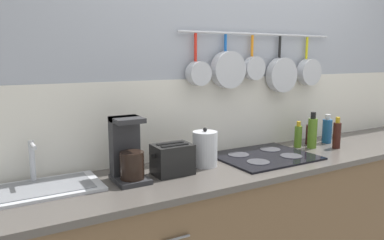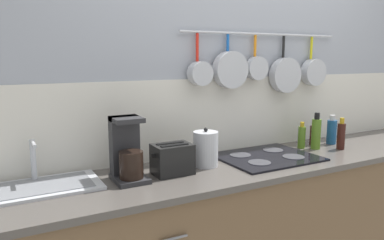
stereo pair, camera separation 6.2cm
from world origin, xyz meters
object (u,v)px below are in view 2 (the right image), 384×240
Objects in this scene: kettle at (206,149)px; bottle_hot_sauce at (332,131)px; bottle_cooking_wine at (341,135)px; bottle_olive_oil at (314,135)px; bottle_dish_soap at (302,137)px; toaster at (172,159)px; coffee_maker at (127,154)px; bottle_vinegar at (316,133)px.

kettle reaches higher than bottle_hot_sauce.
bottle_cooking_wine reaches higher than bottle_hot_sauce.
bottle_hot_sauce is (0.07, 0.15, -0.00)m from bottle_cooking_wine.
kettle reaches higher than bottle_olive_oil.
toaster is at bearing -174.57° from bottle_dish_soap.
bottle_cooking_wine is (1.49, -0.08, -0.04)m from coffee_maker.
bottle_vinegar is 0.12m from bottle_olive_oil.
bottle_vinegar is 1.19× the size of bottle_hot_sauce.
coffee_maker is at bearing -176.22° from bottle_olive_oil.
coffee_maker reaches higher than bottle_dish_soap.
coffee_maker is 1.79× the size of bottle_dish_soap.
bottle_olive_oil is at bearing 9.45° from bottle_dish_soap.
bottle_olive_oil is 0.15m from bottle_hot_sauce.
bottle_olive_oil is 0.81× the size of bottle_hot_sauce.
kettle is 0.87m from bottle_vinegar.
toaster is at bearing 177.45° from bottle_cooking_wine.
bottle_olive_oil is (1.18, 0.12, -0.01)m from toaster.
bottle_cooking_wine is (0.14, -0.09, -0.01)m from bottle_vinegar.
bottle_dish_soap is at bearing -170.55° from bottle_olive_oil.
bottle_vinegar is at bearing -42.75° from bottle_dish_soap.
toaster is 0.99× the size of kettle.
bottle_hot_sauce is at bearing 14.20° from bottle_vinegar.
bottle_cooking_wine is at bearing -116.82° from bottle_hot_sauce.
coffee_maker is 1.29m from bottle_dish_soap.
coffee_maker is 1.45× the size of kettle.
toaster is 0.89× the size of bottle_vinegar.
bottle_vinegar is 1.48× the size of bottle_olive_oil.
bottle_dish_soap is at bearing 143.73° from bottle_cooking_wine.
bottle_cooking_wine is at bearing -36.27° from bottle_dish_soap.
bottle_vinegar is at bearing 0.28° from coffee_maker.
bottle_olive_oil is 0.78× the size of bottle_cooking_wine.
bottle_vinegar is 0.22m from bottle_hot_sauce.
bottle_vinegar reaches higher than bottle_cooking_wine.
bottle_dish_soap is at bearing 3.93° from kettle.
bottle_vinegar reaches higher than bottle_olive_oil.
bottle_vinegar is at bearing 1.81° from toaster.
kettle is at bearing -177.60° from bottle_hot_sauce.
kettle is 1.07× the size of bottle_hot_sauce.
bottle_olive_oil is at bearing 50.14° from bottle_vinegar.
bottle_cooking_wine is at bearing -5.58° from kettle.
bottle_vinegar is at bearing -129.86° from bottle_olive_oil.
coffee_maker is at bearing 176.78° from bottle_cooking_wine.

